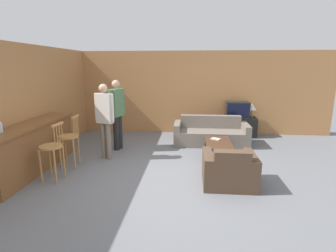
% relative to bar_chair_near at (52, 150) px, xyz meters
% --- Properties ---
extents(ground_plane, '(24.00, 24.00, 0.00)m').
position_rel_bar_chair_near_xyz_m(ground_plane, '(2.23, 0.19, -0.59)').
color(ground_plane, slate).
extents(wall_back, '(9.40, 0.08, 2.60)m').
position_rel_bar_chair_near_xyz_m(wall_back, '(2.23, 3.93, 0.71)').
color(wall_back, '#B27A47').
rests_on(wall_back, ground_plane).
extents(wall_left, '(0.08, 8.74, 2.60)m').
position_rel_bar_chair_near_xyz_m(wall_left, '(-0.95, 1.56, 0.71)').
color(wall_left, '#B27A47').
rests_on(wall_left, ground_plane).
extents(bar_counter, '(0.55, 2.63, 1.01)m').
position_rel_bar_chair_near_xyz_m(bar_counter, '(-0.62, 0.37, -0.09)').
color(bar_counter, brown).
rests_on(bar_counter, ground_plane).
extents(bar_chair_near, '(0.45, 0.45, 1.11)m').
position_rel_bar_chair_near_xyz_m(bar_chair_near, '(0.00, 0.00, 0.00)').
color(bar_chair_near, '#B77F42').
rests_on(bar_chair_near, ground_plane).
extents(bar_chair_mid, '(0.45, 0.45, 1.11)m').
position_rel_bar_chair_near_xyz_m(bar_chair_mid, '(-0.00, 0.72, 0.00)').
color(bar_chair_mid, '#B77F42').
rests_on(bar_chair_mid, ground_plane).
extents(couch_far, '(2.03, 0.88, 0.76)m').
position_rel_bar_chair_near_xyz_m(couch_far, '(3.15, 2.71, -0.32)').
color(couch_far, '#70665B').
rests_on(couch_far, ground_plane).
extents(armchair_near, '(0.94, 0.84, 0.74)m').
position_rel_bar_chair_near_xyz_m(armchair_near, '(3.30, 0.08, -0.32)').
color(armchair_near, '#4C3828').
rests_on(armchair_near, ground_plane).
extents(coffee_table, '(0.59, 1.09, 0.41)m').
position_rel_bar_chair_near_xyz_m(coffee_table, '(3.24, 1.49, -0.24)').
color(coffee_table, '#472D1E').
rests_on(coffee_table, ground_plane).
extents(tv_unit, '(1.19, 0.49, 0.60)m').
position_rel_bar_chair_near_xyz_m(tv_unit, '(3.99, 3.59, -0.29)').
color(tv_unit, black).
rests_on(tv_unit, ground_plane).
extents(tv, '(0.69, 0.42, 0.48)m').
position_rel_bar_chair_near_xyz_m(tv, '(3.99, 3.59, 0.25)').
color(tv, black).
rests_on(tv, tv_unit).
extents(bottle, '(0.08, 0.08, 0.23)m').
position_rel_bar_chair_near_xyz_m(bottle, '(-0.71, -0.33, 0.52)').
color(bottle, silver).
rests_on(bottle, bar_counter).
extents(book_on_table, '(0.27, 0.26, 0.02)m').
position_rel_bar_chair_near_xyz_m(book_on_table, '(3.19, 1.70, -0.18)').
color(book_on_table, '#B7AD99').
rests_on(book_on_table, coffee_table).
extents(table_lamp, '(0.29, 0.29, 0.43)m').
position_rel_bar_chair_near_xyz_m(table_lamp, '(4.41, 3.59, 0.33)').
color(table_lamp, brown).
rests_on(table_lamp, tv_unit).
extents(person_by_window, '(0.31, 0.60, 1.79)m').
position_rel_bar_chair_near_xyz_m(person_by_window, '(0.70, 2.00, 0.42)').
color(person_by_window, black).
rests_on(person_by_window, ground_plane).
extents(person_by_counter, '(0.49, 0.27, 1.75)m').
position_rel_bar_chair_near_xyz_m(person_by_counter, '(0.62, 1.26, 0.41)').
color(person_by_counter, '#756B5B').
rests_on(person_by_counter, ground_plane).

